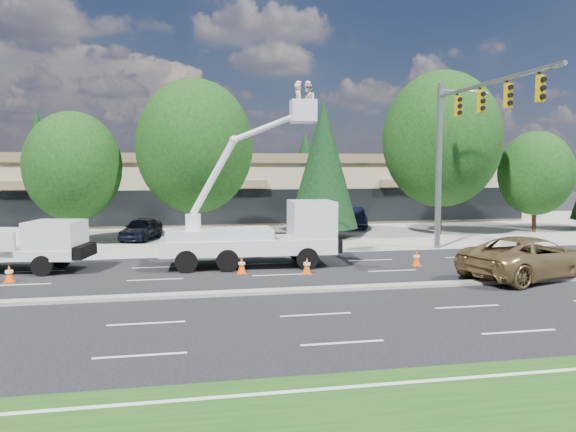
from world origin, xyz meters
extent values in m
plane|color=black|center=(0.00, 0.00, 0.00)|extent=(140.00, 140.00, 0.00)
cube|color=gray|center=(0.00, 20.00, 0.01)|extent=(140.00, 22.00, 0.01)
cube|color=gray|center=(0.00, 0.00, 0.06)|extent=(120.00, 0.55, 0.12)
cube|color=tan|center=(0.00, 30.00, 2.50)|extent=(50.00, 15.00, 5.00)
cube|color=brown|center=(0.00, 30.00, 5.15)|extent=(50.40, 15.40, 0.70)
cube|color=black|center=(0.00, 22.45, 1.50)|extent=(48.00, 0.12, 2.60)
cylinder|color=#332114|center=(-10.00, 15.00, 1.25)|extent=(0.28, 0.28, 2.50)
ellipsoid|color=black|center=(-10.00, 15.00, 4.51)|extent=(5.55, 5.55, 6.38)
cylinder|color=#332114|center=(-3.00, 15.00, 1.58)|extent=(0.28, 0.28, 3.16)
ellipsoid|color=black|center=(-3.00, 15.00, 5.71)|extent=(7.03, 7.03, 8.09)
cylinder|color=#332114|center=(5.00, 15.00, 0.40)|extent=(0.26, 0.26, 0.80)
cone|color=black|center=(5.00, 15.00, 4.68)|extent=(4.42, 4.42, 8.08)
cylinder|color=#332114|center=(13.00, 15.00, 1.74)|extent=(0.28, 0.28, 3.48)
ellipsoid|color=black|center=(13.00, 15.00, 6.29)|extent=(7.74, 7.74, 8.90)
cylinder|color=#332114|center=(20.00, 15.00, 1.13)|extent=(0.28, 0.28, 2.25)
ellipsoid|color=black|center=(20.00, 15.00, 4.07)|extent=(5.00, 5.00, 5.75)
cylinder|color=#332114|center=(-18.00, 42.00, 0.40)|extent=(0.26, 0.26, 0.80)
cone|color=black|center=(-18.00, 42.00, 5.58)|extent=(5.27, 5.27, 9.64)
cylinder|color=#332114|center=(-4.00, 42.00, 0.40)|extent=(0.26, 0.26, 0.80)
cone|color=black|center=(-4.00, 42.00, 6.20)|extent=(5.86, 5.86, 10.70)
cylinder|color=#332114|center=(10.00, 42.00, 0.40)|extent=(0.26, 0.26, 0.80)
cone|color=black|center=(10.00, 42.00, 4.63)|extent=(4.38, 4.38, 8.00)
cylinder|color=#332114|center=(22.00, 42.00, 0.40)|extent=(0.26, 0.26, 0.80)
cone|color=black|center=(22.00, 42.00, 4.80)|extent=(4.54, 4.54, 8.29)
cylinder|color=gray|center=(10.00, 9.20, 4.50)|extent=(0.32, 0.32, 9.00)
cylinder|color=gray|center=(10.00, 4.20, 8.30)|extent=(0.20, 10.00, 0.20)
cylinder|color=gray|center=(11.30, 9.20, 8.60)|extent=(2.60, 0.12, 0.12)
cube|color=gold|center=(10.00, 7.20, 7.55)|extent=(0.32, 0.22, 1.05)
cube|color=gold|center=(10.00, 5.00, 7.55)|extent=(0.32, 0.22, 1.05)
cube|color=gold|center=(10.00, 2.80, 7.55)|extent=(0.32, 0.22, 1.05)
cube|color=gold|center=(10.00, 0.60, 7.55)|extent=(0.32, 0.22, 1.05)
cube|color=silver|center=(-10.98, 6.20, 0.81)|extent=(6.02, 3.22, 0.43)
cube|color=silver|center=(-9.21, 5.83, 1.48)|extent=(2.47, 2.43, 1.43)
cube|color=black|center=(-8.61, 5.70, 1.67)|extent=(0.45, 1.79, 0.95)
cube|color=silver|center=(-1.00, 5.43, 0.97)|extent=(7.84, 2.67, 0.68)
cube|color=silver|center=(1.90, 5.30, 1.98)|extent=(2.04, 2.36, 1.93)
cube|color=black|center=(2.62, 5.26, 2.13)|extent=(0.17, 1.94, 1.16)
cube|color=silver|center=(-2.26, 5.49, 1.50)|extent=(4.74, 2.43, 0.48)
cylinder|color=silver|center=(-3.42, 5.54, 2.03)|extent=(0.68, 0.68, 0.77)
cube|color=silver|center=(1.51, 5.32, 6.97)|extent=(1.10, 0.92, 1.04)
imported|color=beige|center=(1.30, 5.32, 7.36)|extent=(0.43, 0.63, 1.67)
imported|color=beige|center=(1.72, 5.31, 7.36)|extent=(0.67, 0.84, 1.67)
ellipsoid|color=white|center=(1.30, 5.32, 8.21)|extent=(0.25, 0.25, 0.17)
ellipsoid|color=white|center=(1.72, 5.31, 8.21)|extent=(0.25, 0.25, 0.17)
cube|color=#FC5107|center=(-10.55, 3.81, 0.01)|extent=(0.40, 0.40, 0.03)
cone|color=#FC5107|center=(-10.55, 3.81, 0.35)|extent=(0.36, 0.36, 0.70)
cylinder|color=white|center=(-10.55, 3.81, 0.42)|extent=(0.29, 0.29, 0.10)
cube|color=#FC5107|center=(-1.46, 3.90, 0.01)|extent=(0.40, 0.40, 0.03)
cone|color=#FC5107|center=(-1.46, 3.90, 0.35)|extent=(0.36, 0.36, 0.70)
cylinder|color=white|center=(-1.46, 3.90, 0.42)|extent=(0.29, 0.29, 0.10)
cube|color=#FC5107|center=(1.22, 3.25, 0.01)|extent=(0.40, 0.40, 0.03)
cone|color=#FC5107|center=(1.22, 3.25, 0.35)|extent=(0.36, 0.36, 0.70)
cylinder|color=white|center=(1.22, 3.25, 0.42)|extent=(0.29, 0.29, 0.10)
cube|color=#FC5107|center=(6.57, 4.22, 0.01)|extent=(0.40, 0.40, 0.03)
cone|color=#FC5107|center=(6.57, 4.22, 0.35)|extent=(0.36, 0.36, 0.70)
cylinder|color=white|center=(6.57, 4.22, 0.42)|extent=(0.29, 0.29, 0.10)
cube|color=#FC5107|center=(12.47, 3.92, 0.01)|extent=(0.40, 0.40, 0.03)
cone|color=#FC5107|center=(12.47, 3.92, 0.35)|extent=(0.36, 0.36, 0.70)
cylinder|color=white|center=(12.47, 3.92, 0.42)|extent=(0.29, 0.29, 0.10)
imported|color=olive|center=(9.82, 0.60, 0.85)|extent=(6.68, 4.59, 1.70)
imported|color=black|center=(-6.30, 16.00, 0.70)|extent=(2.81, 4.40, 1.39)
imported|color=black|center=(8.55, 19.97, 0.76)|extent=(2.41, 4.82, 1.52)
camera|label=1|loc=(-4.05, -19.42, 4.48)|focal=35.00mm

